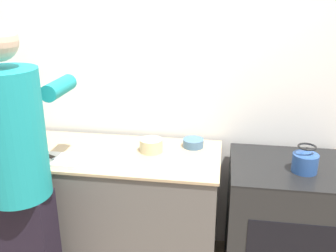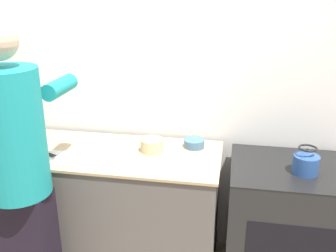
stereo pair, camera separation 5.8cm
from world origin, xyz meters
name	(u,v)px [view 2 (the right image)]	position (x,y,z in m)	size (l,w,h in m)	color
wall_back	(161,85)	(0.00, 0.71, 1.30)	(8.00, 0.05, 2.60)	white
counter	(96,207)	(-0.42, 0.32, 0.46)	(1.79, 0.66, 0.91)	#5B5651
oven	(284,227)	(0.92, 0.32, 0.45)	(0.76, 0.65, 0.90)	black
person	(19,172)	(-0.64, -0.21, 0.99)	(0.40, 0.64, 1.82)	black
cutting_board	(52,158)	(-0.62, 0.14, 0.92)	(0.40, 0.20, 0.02)	silver
knife	(57,157)	(-0.58, 0.13, 0.93)	(0.19, 0.11, 0.01)	silver
kettle	(306,162)	(0.99, 0.25, 0.97)	(0.16, 0.16, 0.17)	#284C8C
bowl_prep	(194,143)	(0.28, 0.50, 0.94)	(0.15, 0.15, 0.06)	#426684
bowl_mixing	(152,145)	(0.00, 0.38, 0.96)	(0.16, 0.16, 0.09)	#C6B789
canister_jar	(16,126)	(-1.08, 0.49, 0.99)	(0.15, 0.15, 0.16)	#4C4C51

